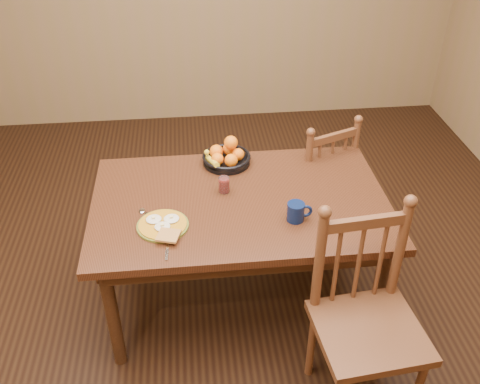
{
  "coord_description": "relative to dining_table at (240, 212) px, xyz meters",
  "views": [
    {
      "loc": [
        -0.25,
        -2.34,
        2.44
      ],
      "look_at": [
        0.0,
        0.0,
        0.8
      ],
      "focal_mm": 40.0,
      "sensor_mm": 36.0,
      "label": 1
    }
  ],
  "objects": [
    {
      "name": "juice_glass",
      "position": [
        -0.08,
        0.09,
        0.13
      ],
      "size": [
        0.06,
        0.06,
        0.09
      ],
      "color": "silver",
      "rests_on": "dining_table"
    },
    {
      "name": "spoon",
      "position": [
        -0.52,
        -0.08,
        0.09
      ],
      "size": [
        0.04,
        0.16,
        0.01
      ],
      "rotation": [
        0.0,
        0.0,
        -0.15
      ],
      "color": "silver",
      "rests_on": "dining_table"
    },
    {
      "name": "room",
      "position": [
        0.0,
        0.0,
        0.68
      ],
      "size": [
        4.52,
        5.02,
        2.72
      ],
      "color": "black",
      "rests_on": "ground"
    },
    {
      "name": "chair_far",
      "position": [
        0.56,
        0.56,
        -0.21
      ],
      "size": [
        0.55,
        0.54,
        0.94
      ],
      "rotation": [
        0.0,
        0.0,
        3.52
      ],
      "color": "#4F2E17",
      "rests_on": "ground"
    },
    {
      "name": "fork",
      "position": [
        -0.39,
        -0.35,
        0.09
      ],
      "size": [
        0.04,
        0.18,
        0.0
      ],
      "rotation": [
        0.0,
        0.0,
        -0.07
      ],
      "color": "silver",
      "rests_on": "dining_table"
    },
    {
      "name": "coffee_mug",
      "position": [
        0.27,
        -0.21,
        0.14
      ],
      "size": [
        0.13,
        0.09,
        0.1
      ],
      "color": "#0A1537",
      "rests_on": "dining_table"
    },
    {
      "name": "dining_table",
      "position": [
        0.0,
        0.0,
        0.0
      ],
      "size": [
        1.6,
        1.0,
        0.75
      ],
      "color": "black",
      "rests_on": "ground"
    },
    {
      "name": "breakfast_plate",
      "position": [
        -0.41,
        -0.2,
        0.1
      ],
      "size": [
        0.26,
        0.3,
        0.04
      ],
      "color": "#59601E",
      "rests_on": "dining_table"
    },
    {
      "name": "fruit_bowl",
      "position": [
        -0.04,
        0.38,
        0.13
      ],
      "size": [
        0.29,
        0.29,
        0.17
      ],
      "color": "black",
      "rests_on": "dining_table"
    },
    {
      "name": "chair_near",
      "position": [
        0.52,
        -0.71,
        -0.15
      ],
      "size": [
        0.53,
        0.51,
        1.07
      ],
      "rotation": [
        0.0,
        0.0,
        0.1
      ],
      "color": "#4F2E17",
      "rests_on": "ground"
    }
  ]
}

